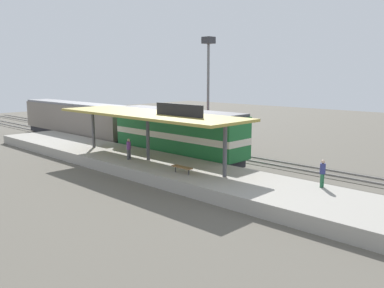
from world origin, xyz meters
name	(u,v)px	position (x,y,z in m)	size (l,w,h in m)	color
ground_plane	(203,158)	(2.00, 0.00, 0.00)	(120.00, 120.00, 0.00)	#5B564C
track_near	(188,161)	(0.00, 0.00, 0.03)	(3.20, 110.00, 0.16)	#4E4941
track_far	(221,154)	(4.60, 0.00, 0.03)	(3.20, 110.00, 0.16)	#4E4941
platform	(148,165)	(-4.60, 0.00, 0.45)	(6.00, 44.00, 0.90)	#9E998E
station_canopy	(148,115)	(-4.60, -0.09, 4.53)	(5.20, 18.00, 4.70)	#47474C
platform_bench	(182,167)	(-6.00, -5.33, 1.34)	(0.44, 1.70, 0.50)	#333338
locomotive	(177,134)	(0.00, 1.36, 2.41)	(2.93, 14.43, 4.44)	#28282D
passenger_carriage_single	(75,120)	(0.00, 19.36, 2.31)	(2.90, 20.00, 4.24)	#28282D
freight_car	(174,128)	(4.60, 6.61, 1.97)	(2.80, 12.00, 3.54)	#28282D
light_mast	(208,68)	(7.80, 4.54, 8.40)	(1.10, 1.10, 11.70)	slate
person_waiting	(129,148)	(-5.67, 1.15, 1.85)	(0.34, 0.34, 1.71)	#4C4C51
person_walking	(323,172)	(-2.47, -13.93, 1.85)	(0.34, 0.34, 1.71)	#23603D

